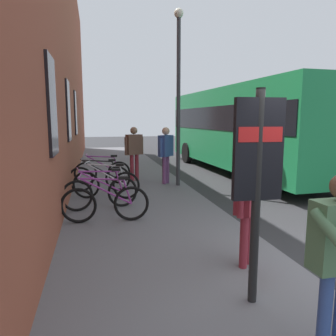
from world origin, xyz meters
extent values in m
plane|color=#2D2D30|center=(6.00, -1.00, 0.00)|extent=(60.00, 60.00, 0.00)
cube|color=slate|center=(8.00, 1.75, 0.06)|extent=(24.00, 3.50, 0.12)
cube|color=brown|center=(9.00, 3.80, 4.31)|extent=(22.00, 0.60, 8.62)
cube|color=black|center=(2.00, 3.48, 2.40)|extent=(0.90, 0.06, 1.60)
cube|color=black|center=(5.50, 3.48, 2.40)|extent=(0.90, 0.06, 1.60)
cube|color=black|center=(9.00, 3.48, 2.40)|extent=(0.90, 0.06, 1.60)
torus|color=black|center=(2.85, 3.17, 0.48)|extent=(0.11, 0.72, 0.72)
torus|color=black|center=(2.78, 2.13, 0.48)|extent=(0.11, 0.72, 0.72)
cylinder|color=#8C338C|center=(2.81, 2.63, 0.76)|extent=(0.11, 1.02, 0.58)
cylinder|color=#8C338C|center=(2.82, 2.70, 1.00)|extent=(0.10, 0.85, 0.09)
cylinder|color=#8C338C|center=(2.78, 2.20, 0.73)|extent=(0.05, 0.19, 0.51)
cube|color=black|center=(2.79, 2.28, 1.02)|extent=(0.11, 0.21, 0.06)
cylinder|color=#8C338C|center=(2.85, 3.12, 1.08)|extent=(0.48, 0.06, 0.02)
torus|color=black|center=(3.72, 3.24, 0.48)|extent=(0.18, 0.72, 0.72)
torus|color=black|center=(3.89, 2.21, 0.48)|extent=(0.18, 0.72, 0.72)
cylinder|color=#8C338C|center=(3.81, 2.70, 0.76)|extent=(0.21, 1.01, 0.58)
cylinder|color=#8C338C|center=(3.80, 2.78, 1.00)|extent=(0.18, 0.85, 0.09)
cylinder|color=#8C338C|center=(3.88, 2.28, 0.73)|extent=(0.07, 0.19, 0.51)
cube|color=black|center=(3.87, 2.36, 1.02)|extent=(0.13, 0.21, 0.06)
cylinder|color=#8C338C|center=(3.72, 3.20, 1.08)|extent=(0.48, 0.11, 0.02)
torus|color=black|center=(4.90, 3.07, 0.48)|extent=(0.24, 0.71, 0.72)
torus|color=black|center=(4.63, 2.06, 0.48)|extent=(0.24, 0.71, 0.72)
cylinder|color=silver|center=(4.76, 2.54, 0.76)|extent=(0.30, 0.99, 0.58)
cylinder|color=silver|center=(4.78, 2.61, 1.00)|extent=(0.26, 0.83, 0.09)
cylinder|color=silver|center=(4.65, 2.13, 0.73)|extent=(0.08, 0.19, 0.51)
cube|color=black|center=(4.67, 2.20, 1.02)|extent=(0.15, 0.22, 0.06)
cylinder|color=silver|center=(4.89, 3.02, 1.08)|extent=(0.47, 0.15, 0.02)
torus|color=black|center=(5.74, 3.25, 0.48)|extent=(0.13, 0.72, 0.72)
torus|color=black|center=(5.64, 2.20, 0.48)|extent=(0.13, 0.72, 0.72)
cylinder|color=black|center=(5.69, 2.70, 0.76)|extent=(0.14, 1.02, 0.58)
cylinder|color=black|center=(5.69, 2.77, 1.00)|extent=(0.12, 0.85, 0.09)
cylinder|color=black|center=(5.65, 2.28, 0.73)|extent=(0.05, 0.19, 0.51)
cube|color=black|center=(5.65, 2.35, 1.02)|extent=(0.12, 0.21, 0.06)
cylinder|color=black|center=(5.74, 3.20, 1.08)|extent=(0.48, 0.07, 0.02)
torus|color=black|center=(6.75, 3.13, 0.48)|extent=(0.10, 0.72, 0.72)
torus|color=black|center=(6.70, 2.08, 0.48)|extent=(0.10, 0.72, 0.72)
cylinder|color=#8C338C|center=(6.72, 2.58, 0.76)|extent=(0.09, 1.02, 0.58)
cylinder|color=#8C338C|center=(6.73, 2.66, 1.00)|extent=(0.08, 0.85, 0.09)
cylinder|color=#8C338C|center=(6.70, 2.16, 0.73)|extent=(0.05, 0.19, 0.51)
cube|color=black|center=(6.70, 2.23, 1.02)|extent=(0.11, 0.20, 0.06)
cylinder|color=#8C338C|center=(6.75, 3.08, 1.08)|extent=(0.48, 0.05, 0.02)
cylinder|color=black|center=(-0.48, 1.11, 1.32)|extent=(0.10, 0.10, 2.40)
cube|color=black|center=(-0.48, 1.11, 1.87)|extent=(0.11, 0.55, 1.10)
cube|color=red|center=(-0.48, 1.11, 2.03)|extent=(0.12, 0.50, 0.16)
cube|color=#1E8C4C|center=(8.51, -3.00, 1.85)|extent=(10.59, 2.91, 3.00)
cube|color=black|center=(8.51, -3.00, 2.21)|extent=(10.38, 2.94, 0.90)
cylinder|color=black|center=(5.20, -4.33, 0.50)|extent=(1.01, 0.29, 1.00)
cylinder|color=black|center=(5.10, -1.93, 0.50)|extent=(1.01, 0.29, 1.00)
cylinder|color=black|center=(11.91, -4.07, 0.50)|extent=(1.01, 0.29, 1.00)
cylinder|color=black|center=(11.82, -1.67, 0.50)|extent=(1.01, 0.29, 1.00)
cylinder|color=maroon|center=(7.06, 1.63, 0.56)|extent=(0.13, 0.13, 0.89)
cylinder|color=maroon|center=(7.12, 1.45, 0.56)|extent=(0.13, 0.13, 0.89)
cube|color=brown|center=(7.09, 1.54, 1.34)|extent=(0.41, 0.57, 0.66)
sphere|color=#8C664C|center=(7.09, 1.54, 1.80)|extent=(0.24, 0.24, 0.24)
cylinder|color=brown|center=(6.99, 1.81, 1.30)|extent=(0.10, 0.10, 0.59)
cylinder|color=brown|center=(7.18, 1.27, 1.30)|extent=(0.10, 0.10, 0.59)
cylinder|color=#723F72|center=(6.43, 0.55, 0.56)|extent=(0.13, 0.13, 0.89)
cylinder|color=#723F72|center=(6.30, 0.68, 0.56)|extent=(0.13, 0.13, 0.89)
cube|color=#334C8C|center=(6.36, 0.62, 1.34)|extent=(0.55, 0.55, 0.67)
sphere|color=#D8AD8C|center=(6.36, 0.62, 1.81)|extent=(0.24, 0.24, 0.24)
cylinder|color=#334C8C|center=(6.57, 0.41, 1.30)|extent=(0.10, 0.10, 0.59)
cylinder|color=#334C8C|center=(6.16, 0.82, 1.30)|extent=(0.10, 0.10, 0.59)
cylinder|color=maroon|center=(0.32, 0.83, 0.51)|extent=(0.11, 0.11, 0.78)
cylinder|color=maroon|center=(0.43, 0.72, 0.51)|extent=(0.11, 0.11, 0.78)
cube|color=maroon|center=(0.37, 0.77, 1.19)|extent=(0.48, 0.49, 0.59)
sphere|color=#8C664C|center=(0.37, 0.77, 1.60)|extent=(0.21, 0.21, 0.21)
cylinder|color=maroon|center=(0.20, 0.96, 1.16)|extent=(0.09, 0.09, 0.52)
cylinder|color=maroon|center=(0.55, 0.59, 1.16)|extent=(0.09, 0.09, 0.52)
cylinder|color=#334C8C|center=(-1.42, 0.92, 0.52)|extent=(0.12, 0.12, 0.80)
cylinder|color=#4C724C|center=(-1.61, 1.06, 1.33)|extent=(0.44, 0.18, 0.34)
cylinder|color=#333338|center=(6.01, 0.30, 2.62)|extent=(0.12, 0.12, 4.99)
sphere|color=silver|center=(6.01, 0.30, 5.23)|extent=(0.28, 0.28, 0.28)
camera|label=1|loc=(-3.63, 2.82, 2.20)|focal=34.50mm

